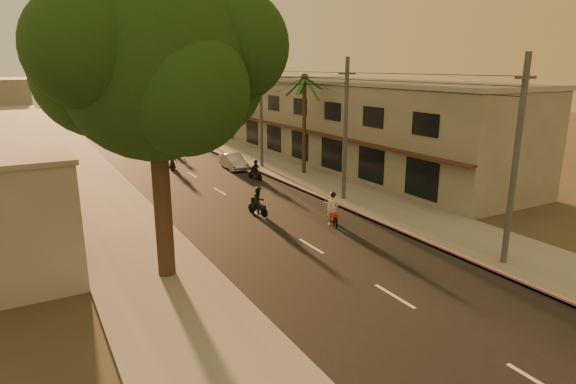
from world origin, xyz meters
name	(u,v)px	position (x,y,z in m)	size (l,w,h in m)	color
ground	(334,260)	(0.00, 0.00, 0.00)	(160.00, 160.00, 0.00)	#383023
road	(192,175)	(0.00, 20.00, 0.01)	(10.00, 140.00, 0.02)	black
sidewalk_right	(275,165)	(7.50, 20.00, 0.06)	(5.00, 140.00, 0.12)	slate
sidewalk_left	(93,185)	(-7.50, 20.00, 0.06)	(5.00, 140.00, 0.12)	slate
curb_stripe	(278,179)	(5.10, 15.00, 0.10)	(0.20, 60.00, 0.20)	#B71413
shophouse_row	(350,122)	(13.95, 18.00, 3.65)	(8.80, 34.20, 7.30)	gray
distant_tower	(214,28)	(16.00, 56.00, 14.00)	(12.10, 12.10, 28.00)	#B7B5B2
broadleaf_tree	(162,65)	(-6.61, 2.14, 8.48)	(9.60, 8.70, 12.10)	black
palm_tree	(305,83)	(8.00, 16.00, 7.15)	(5.00, 5.00, 8.20)	black
utility_poles	(261,90)	(6.20, 20.00, 6.54)	(1.20, 48.26, 9.00)	#38383A
filler_right	(232,107)	(14.00, 45.00, 3.00)	(8.00, 14.00, 6.00)	gray
scooter_red	(333,210)	(2.77, 4.23, 0.83)	(1.00, 1.82, 1.86)	black
scooter_mid_a	(258,202)	(-0.03, 7.74, 0.79)	(1.04, 1.74, 1.73)	black
scooter_mid_b	(256,171)	(3.70, 15.98, 0.72)	(1.03, 1.60, 1.59)	black
scooter_far_a	(172,161)	(-0.78, 22.83, 0.74)	(0.95, 1.64, 1.62)	black
scooter_far_b	(172,146)	(1.34, 30.30, 0.77)	(1.32, 1.67, 1.67)	black
parked_car	(233,161)	(3.80, 20.57, 0.64)	(1.53, 3.93, 1.27)	#9EA0A5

